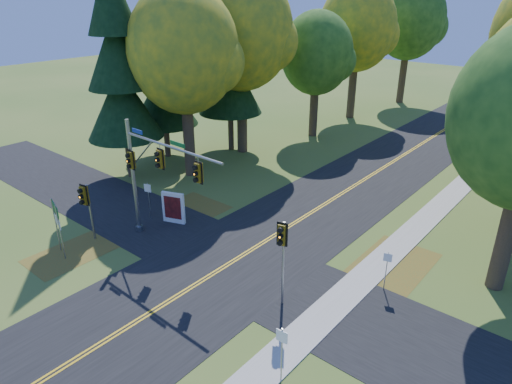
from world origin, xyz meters
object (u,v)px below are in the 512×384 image
Objects in this scene: east_signal_pole at (282,244)px; route_sign_cluster at (57,218)px; traffic_mast at (151,170)px; info_kiosk at (173,208)px.

east_signal_pole is 12.78m from route_sign_cluster.
traffic_mast is 1.74× the size of east_signal_pole.
route_sign_cluster is 6.86m from info_kiosk.
traffic_mast reaches higher than east_signal_pole.
traffic_mast is at bearing -85.23° from info_kiosk.
east_signal_pole reaches higher than route_sign_cluster.
traffic_mast is 9.22m from east_signal_pole.
traffic_mast is 5.67m from route_sign_cluster.
traffic_mast is 4.19m from info_kiosk.
info_kiosk is at bearing 90.50° from route_sign_cluster.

